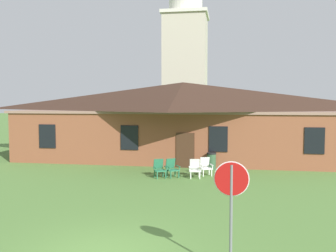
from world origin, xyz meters
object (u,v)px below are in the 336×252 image
at_px(lawn_chair_middle, 206,166).
at_px(trash_bin, 211,161).
at_px(stop_sign, 231,194).
at_px(lawn_chair_by_porch, 159,168).
at_px(lawn_chair_left_end, 195,168).
at_px(lawn_chair_near_door, 172,168).

distance_m(lawn_chair_middle, trash_bin, 1.74).
bearing_deg(trash_bin, lawn_chair_middle, -97.92).
relative_size(stop_sign, lawn_chair_by_porch, 2.75).
relative_size(lawn_chair_left_end, lawn_chair_middle, 1.00).
distance_m(lawn_chair_by_porch, lawn_chair_middle, 2.54).
xyz_separation_m(lawn_chair_left_end, trash_bin, (0.75, 2.44, -0.00)).
xyz_separation_m(stop_sign, trash_bin, (-0.98, 12.84, -1.38)).
xyz_separation_m(lawn_chair_by_porch, lawn_chair_near_door, (0.63, 0.23, 0.00)).
distance_m(lawn_chair_left_end, lawn_chair_middle, 0.88).
bearing_deg(trash_bin, stop_sign, -85.64).
relative_size(stop_sign, lawn_chair_middle, 2.75).
distance_m(lawn_chair_near_door, lawn_chair_left_end, 1.21).
bearing_deg(lawn_chair_near_door, trash_bin, 51.42).
relative_size(lawn_chair_middle, trash_bin, 0.98).
relative_size(lawn_chair_near_door, lawn_chair_middle, 1.00).
bearing_deg(lawn_chair_middle, stop_sign, -83.74).
xyz_separation_m(lawn_chair_middle, trash_bin, (0.24, 1.72, -0.00)).
relative_size(lawn_chair_near_door, lawn_chair_left_end, 1.00).
bearing_deg(lawn_chair_middle, lawn_chair_left_end, -125.70).
bearing_deg(lawn_chair_left_end, trash_bin, 72.81).
height_order(lawn_chair_by_porch, lawn_chair_left_end, same).
xyz_separation_m(lawn_chair_by_porch, trash_bin, (2.59, 2.69, -0.00)).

